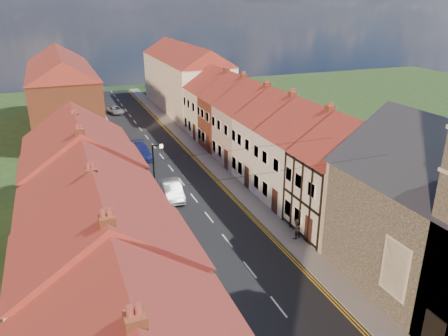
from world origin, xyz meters
The scene contains 21 objects.
road centered at (0.00, 30.00, 0.01)m, with size 7.00×90.00×0.02m, color black.
pavement_left centered at (-4.40, 30.00, 0.06)m, with size 1.80×90.00×0.12m, color gray.
pavement_right centered at (4.40, 30.00, 0.06)m, with size 1.80×90.00×0.12m, color gray.
cottage_r_tudor centered at (9.27, 12.70, 4.47)m, with size 8.30×5.20×9.00m.
cottage_r_white_near centered at (9.30, 18.10, 4.47)m, with size 8.30×6.00×9.00m.
cottage_r_cream_mid centered at (9.30, 23.50, 4.48)m, with size 8.30×5.20×9.00m.
cottage_r_pink centered at (9.30, 28.90, 4.47)m, with size 8.30×6.00×9.00m.
cottage_r_white_far centered at (9.30, 34.30, 4.48)m, with size 8.30×5.20×9.00m.
cottage_r_cream_far centered at (9.30, 39.70, 4.47)m, with size 8.30×6.00×9.00m.
cottage_l_cream centered at (-9.30, 5.55, 4.52)m, with size 8.30×6.30×9.10m.
cottage_l_white centered at (-9.30, 11.95, 4.37)m, with size 8.30×6.90×8.80m.
cottage_l_brick_mid centered at (-9.30, 18.05, 4.53)m, with size 8.30×5.70×9.10m.
cottage_l_pink centered at (-9.30, 23.85, 4.37)m, with size 8.30×6.30×8.80m.
block_right_far centered at (9.30, 55.00, 5.29)m, with size 8.30×24.20×10.50m.
block_left_far centered at (-9.30, 50.00, 5.29)m, with size 8.30×24.20×10.50m.
lamppost centered at (-3.81, 20.00, 3.54)m, with size 0.88×0.15×6.00m.
car_mid centered at (-1.78, 22.81, 0.75)m, with size 1.59×4.56×1.50m, color #97989E.
car_far centered at (-2.23, 34.60, 0.71)m, with size 1.99×4.89×1.42m, color navy.
car_distant centered at (-1.84, 56.28, 0.55)m, with size 1.84×3.99×1.11m, color silver.
pedestrian_left centered at (-3.70, 4.80, 1.03)m, with size 0.66×0.43×1.82m, color black.
pedestrian_right centered at (4.79, 12.33, 0.91)m, with size 0.76×0.60×1.57m, color #292321.
Camera 1 is at (-10.55, -12.09, 16.67)m, focal length 35.00 mm.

